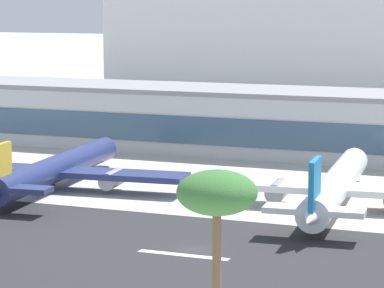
{
  "coord_description": "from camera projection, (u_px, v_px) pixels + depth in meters",
  "views": [
    {
      "loc": [
        42.68,
        -109.91,
        31.48
      ],
      "look_at": [
        -14.98,
        37.09,
        7.64
      ],
      "focal_mm": 89.4,
      "sensor_mm": 36.0,
      "label": 1
    }
  ],
  "objects": [
    {
      "name": "airliner_blue_tail_gate_2",
      "position": [
        334.0,
        188.0,
        144.08
      ],
      "size": [
        39.89,
        52.01,
        10.86
      ],
      "rotation": [
        0.0,
        0.0,
        1.66
      ],
      "color": "silver",
      "rests_on": "ground_plane"
    },
    {
      "name": "distant_hotel_block",
      "position": [
        282.0,
        44.0,
        308.77
      ],
      "size": [
        116.82,
        24.62,
        34.92
      ],
      "primitive_type": "cube",
      "color": "#BCBCC1",
      "rests_on": "ground_plane"
    },
    {
      "name": "terminal_building",
      "position": [
        277.0,
        122.0,
        196.28
      ],
      "size": [
        212.33,
        21.96,
        13.33
      ],
      "color": "#B7BABC",
      "rests_on": "ground_plane"
    },
    {
      "name": "airliner_gold_tail_gate_1",
      "position": [
        53.0,
        170.0,
        159.3
      ],
      "size": [
        45.98,
        50.24,
        10.49
      ],
      "rotation": [
        0.0,
        0.0,
        1.66
      ],
      "color": "navy",
      "rests_on": "ground_plane"
    },
    {
      "name": "runway_strip",
      "position": [
        187.0,
        256.0,
        118.59
      ],
      "size": [
        800.0,
        40.51,
        0.08
      ],
      "primitive_type": "cube",
      "color": "#262628",
      "rests_on": "ground_plane"
    },
    {
      "name": "runway_centreline_dash_4",
      "position": [
        183.0,
        255.0,
        118.74
      ],
      "size": [
        12.0,
        1.2,
        0.01
      ],
      "primitive_type": "cube",
      "color": "white",
      "rests_on": "runway_strip"
    },
    {
      "name": "ground_plane",
      "position": [
        195.0,
        250.0,
        121.28
      ],
      "size": [
        1400.0,
        1400.0,
        0.0
      ],
      "primitive_type": "plane",
      "color": "#B2AFA8"
    },
    {
      "name": "palm_tree_2",
      "position": [
        217.0,
        197.0,
        81.05
      ],
      "size": [
        6.96,
        6.96,
        17.22
      ],
      "color": "brown",
      "rests_on": "ground_plane"
    }
  ]
}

